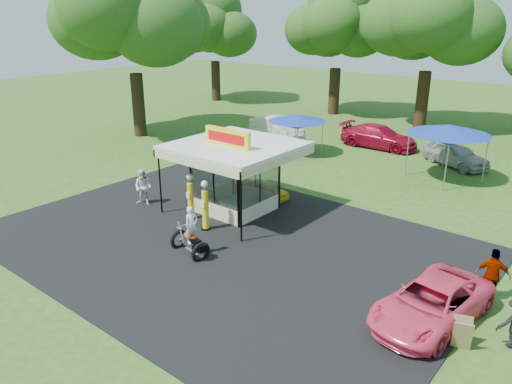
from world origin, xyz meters
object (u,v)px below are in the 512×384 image
motorcycle (191,236)px  spectator_west (143,187)px  a_frame_sign (462,334)px  bg_car_c (456,154)px  gas_pump_left (191,198)px  gas_station_kiosk (235,176)px  kiosk_car (264,189)px  bg_car_b (379,137)px  spectator_east_b (493,275)px  tent_west (297,118)px  gas_pump_right (205,207)px  tent_east (449,130)px  pink_sedan (432,303)px  bg_car_a (277,127)px

motorcycle → spectator_west: (-5.89, 2.34, 0.08)m
a_frame_sign → bg_car_c: size_ratio=0.22×
gas_pump_left → bg_car_c: 17.82m
gas_station_kiosk → motorcycle: (1.76, -4.70, -0.93)m
gas_pump_left → a_frame_sign: 13.16m
gas_station_kiosk → motorcycle: bearing=-69.4°
motorcycle → kiosk_car: 7.13m
bg_car_b → motorcycle: bearing=-176.5°
spectator_east_b → tent_west: (-15.67, 11.04, 1.48)m
spectator_west → a_frame_sign: bearing=-26.3°
gas_pump_right → bg_car_b: size_ratio=0.42×
gas_pump_left → gas_pump_right: size_ratio=0.97×
a_frame_sign → tent_west: size_ratio=0.25×
a_frame_sign → tent_east: bearing=91.2°
gas_pump_left → a_frame_sign: bearing=-7.5°
gas_pump_right → motorcycle: bearing=-58.9°
gas_station_kiosk → gas_pump_right: gas_station_kiosk is taller
tent_west → spectator_west: bearing=-92.2°
gas_pump_right → gas_pump_left: bearing=162.3°
kiosk_car → pink_sedan: size_ratio=0.58×
motorcycle → tent_west: tent_west is taller
pink_sedan → bg_car_a: size_ratio=0.98×
gas_station_kiosk → spectator_west: size_ratio=2.91×
spectator_east_b → tent_east: 13.42m
a_frame_sign → bg_car_a: size_ratio=0.20×
tent_west → motorcycle: bearing=-70.3°
kiosk_car → spectator_west: spectator_west is taller
a_frame_sign → tent_west: (-15.77, 14.29, 1.94)m
bg_car_c → gas_pump_right: bearing=-172.5°
bg_car_a → pink_sedan: bearing=-116.2°
a_frame_sign → bg_car_a: (-19.47, 16.96, 0.32)m
motorcycle → spectator_east_b: bearing=31.5°
pink_sedan → motorcycle: bearing=-162.1°
gas_pump_right → tent_west: size_ratio=0.61×
spectator_west → spectator_east_b: bearing=-14.8°
gas_pump_left → kiosk_car: (0.90, 4.35, -0.60)m
spectator_west → tent_west: (0.48, 12.77, 1.50)m
a_frame_sign → kiosk_car: size_ratio=0.35×
bg_car_c → kiosk_car: bearing=179.3°
gas_pump_left → spectator_west: gas_pump_left is taller
kiosk_car → tent_west: tent_west is taller
gas_station_kiosk → tent_east: (6.18, 11.30, 1.13)m
gas_pump_right → bg_car_a: bearing=116.5°
gas_station_kiosk → kiosk_car: (-0.00, 2.21, -1.30)m
gas_pump_right → spectator_east_b: gas_pump_right is taller
gas_station_kiosk → gas_pump_left: gas_station_kiosk is taller
bg_car_b → tent_east: tent_east is taller
motorcycle → spectator_west: motorcycle is taller
spectator_east_b → tent_west: size_ratio=0.49×
gas_pump_left → pink_sedan: bearing=-4.7°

